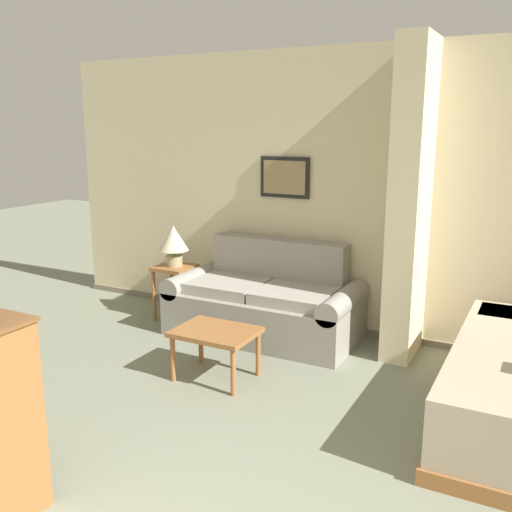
% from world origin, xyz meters
% --- Properties ---
extents(wall_back, '(6.84, 0.16, 2.60)m').
position_xyz_m(wall_back, '(-0.00, 4.05, 1.29)').
color(wall_back, beige).
rests_on(wall_back, ground_plane).
extents(wall_partition_pillar, '(0.24, 0.56, 2.60)m').
position_xyz_m(wall_partition_pillar, '(0.33, 3.71, 1.30)').
color(wall_partition_pillar, beige).
rests_on(wall_partition_pillar, ground_plane).
extents(couch, '(1.74, 0.84, 0.86)m').
position_xyz_m(couch, '(-0.91, 3.58, 0.31)').
color(couch, gray).
rests_on(couch, ground_plane).
extents(coffee_table, '(0.61, 0.47, 0.39)m').
position_xyz_m(coffee_table, '(-0.82, 2.55, 0.34)').
color(coffee_table, '#996033').
rests_on(coffee_table, ground_plane).
extents(side_table, '(0.36, 0.36, 0.55)m').
position_xyz_m(side_table, '(-1.92, 3.56, 0.43)').
color(side_table, '#996033').
rests_on(side_table, ground_plane).
extents(table_lamp, '(0.29, 0.29, 0.41)m').
position_xyz_m(table_lamp, '(-1.92, 3.56, 0.80)').
color(table_lamp, tan).
rests_on(table_lamp, side_table).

